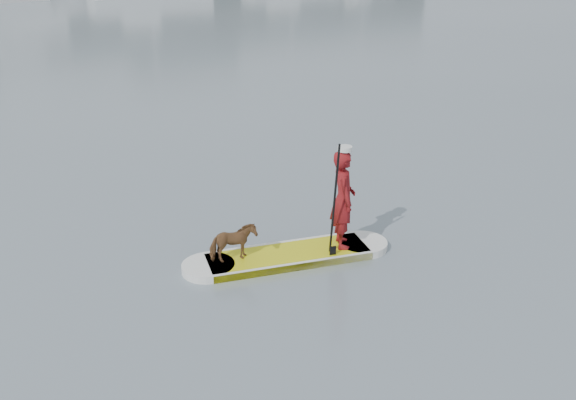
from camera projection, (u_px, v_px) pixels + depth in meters
ground at (556, 348)px, 7.85m from camera, size 140.00×140.00×0.00m
paddleboard at (288, 256)px, 9.92m from camera, size 3.22×1.43×0.12m
paddler at (343, 199)px, 9.83m from camera, size 0.58×0.68×1.56m
white_cap at (345, 149)px, 9.51m from camera, size 0.22×0.22×0.07m
dog at (233, 243)px, 9.55m from camera, size 0.73×0.42×0.59m
paddle at (334, 214)px, 9.56m from camera, size 0.11×0.30×2.00m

